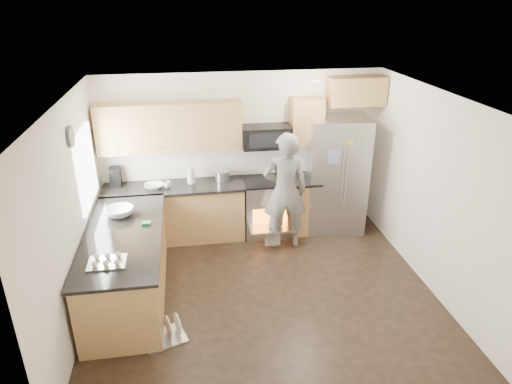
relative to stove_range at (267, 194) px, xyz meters
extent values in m
plane|color=black|center=(-0.35, -1.69, -0.68)|extent=(4.50, 4.50, 0.00)
cube|color=white|center=(-0.35, 0.31, 0.62)|extent=(4.50, 0.04, 2.60)
cube|color=white|center=(-0.35, -3.69, 0.62)|extent=(4.50, 0.04, 2.60)
cube|color=white|center=(-2.60, -1.69, 0.62)|extent=(0.04, 4.00, 2.60)
cube|color=white|center=(1.90, -1.69, 0.62)|extent=(0.04, 4.00, 2.60)
cube|color=white|center=(-0.35, -1.69, 1.92)|extent=(4.50, 4.00, 0.04)
cube|color=white|center=(-2.58, -0.69, 0.87)|extent=(0.04, 1.00, 1.00)
cylinder|color=#F5E0C4|center=(0.55, -0.59, 1.91)|extent=(0.14, 0.14, 0.02)
cylinder|color=#474754|center=(-2.57, -1.24, 1.47)|extent=(0.03, 0.26, 0.26)
cube|color=#AA7944|center=(-1.48, 0.01, -0.24)|extent=(2.15, 0.60, 0.87)
cube|color=black|center=(-1.48, 0.00, 0.23)|extent=(2.19, 0.64, 0.04)
cube|color=#AA7944|center=(0.65, 0.01, -0.24)|extent=(0.50, 0.60, 0.87)
cube|color=black|center=(0.65, 0.00, 0.23)|extent=(0.54, 0.64, 0.04)
cube|color=#AA7944|center=(-1.47, 0.14, 1.15)|extent=(2.16, 0.33, 0.74)
cube|color=#AA7944|center=(0.65, 0.14, 1.15)|extent=(0.50, 0.33, 0.74)
cube|color=#AA7944|center=(1.43, 0.14, 1.60)|extent=(0.90, 0.33, 0.44)
imported|color=silver|center=(-1.78, -0.04, 0.28)|extent=(0.28, 0.28, 0.07)
imported|color=white|center=(-1.20, 0.05, 0.42)|extent=(0.13, 0.13, 0.33)
imported|color=white|center=(-1.58, -0.05, 0.30)|extent=(0.13, 0.13, 0.10)
cylinder|color=#B7B7BC|center=(-0.71, 0.13, 0.33)|extent=(0.23, 0.23, 0.16)
cube|color=black|center=(-2.36, 0.14, 0.40)|extent=(0.16, 0.20, 0.31)
cylinder|color=#B7B7BC|center=(0.57, -0.01, 0.29)|extent=(0.09, 0.09, 0.07)
cube|color=#AA7944|center=(-2.10, -1.44, -0.24)|extent=(0.90, 2.30, 0.87)
cube|color=black|center=(-2.10, -1.44, 0.23)|extent=(0.96, 2.36, 0.04)
imported|color=silver|center=(-2.19, -0.93, 0.31)|extent=(0.37, 0.37, 0.12)
cube|color=green|center=(-1.82, -1.24, 0.27)|extent=(0.11, 0.08, 0.03)
cube|color=#B7B7BC|center=(-2.20, -2.12, 0.29)|extent=(0.41, 0.32, 0.09)
cube|color=#B7B7BC|center=(0.00, -0.01, -0.23)|extent=(0.76, 0.62, 0.90)
cube|color=black|center=(0.00, -0.01, 0.24)|extent=(0.76, 0.60, 0.03)
cube|color=orange|center=(0.00, -0.33, -0.28)|extent=(0.56, 0.02, 0.34)
cube|color=#B7B7BC|center=(0.00, -0.49, -0.36)|extent=(0.70, 0.34, 0.03)
cube|color=beige|center=(0.00, -0.54, -0.50)|extent=(0.24, 0.03, 0.28)
cube|color=black|center=(0.00, 0.11, 0.94)|extent=(0.76, 0.40, 0.34)
cube|color=#B7B7BC|center=(1.15, 0.01, 0.28)|extent=(1.01, 0.82, 1.91)
cylinder|color=#B7B7BC|center=(1.12, -0.36, 0.41)|extent=(0.02, 0.02, 1.04)
cylinder|color=#B7B7BC|center=(1.18, -0.36, 0.41)|extent=(0.02, 0.02, 1.04)
cube|color=#FF93D0|center=(1.36, -0.36, 0.20)|extent=(0.25, 0.03, 0.31)
cube|color=#8191CF|center=(0.96, -0.36, 0.72)|extent=(0.19, 0.03, 0.23)
imported|color=slate|center=(0.19, -0.49, 0.25)|extent=(0.71, 0.49, 1.86)
cube|color=#B7B7BC|center=(-1.63, -2.38, -0.66)|extent=(0.56, 0.50, 0.03)
cylinder|color=white|center=(-1.79, -2.43, -0.52)|extent=(0.09, 0.25, 0.26)
cylinder|color=white|center=(-1.69, -2.40, -0.52)|extent=(0.09, 0.25, 0.26)
cylinder|color=white|center=(-1.58, -2.36, -0.52)|extent=(0.09, 0.25, 0.26)
cylinder|color=white|center=(-1.47, -2.33, -0.52)|extent=(0.09, 0.25, 0.26)
camera|label=1|loc=(-1.24, -6.66, 3.02)|focal=32.00mm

